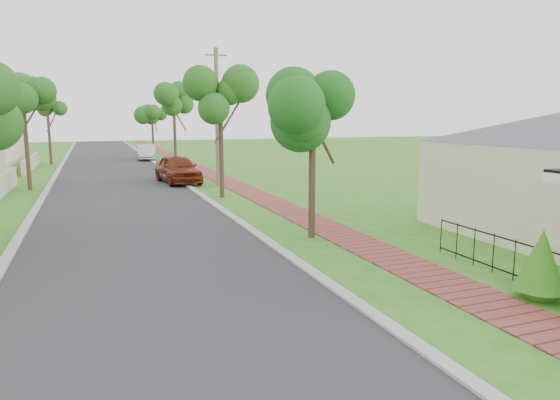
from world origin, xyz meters
TOP-DOWN VIEW (x-y plane):
  - ground at (0.00, 0.00)m, footprint 160.00×160.00m
  - road at (-3.00, 20.00)m, footprint 7.00×120.00m
  - kerb_right at (0.65, 20.00)m, footprint 0.30×120.00m
  - kerb_left at (-6.65, 20.00)m, footprint 0.30×120.00m
  - sidewalk at (3.25, 20.00)m, footprint 1.50×120.00m
  - street_trees at (-2.87, 26.84)m, footprint 10.70×37.65m
  - parked_car_red at (0.40, 22.25)m, footprint 2.45×4.99m
  - parked_car_white at (0.40, 39.57)m, footprint 1.99×4.43m
  - near_tree at (2.20, 7.00)m, footprint 2.02×2.02m
  - utility_pole at (2.30, 20.00)m, footprint 1.20×0.24m

SIDE VIEW (x-z plane):
  - ground at x=0.00m, z-range 0.00..0.00m
  - road at x=-3.00m, z-range -0.01..0.01m
  - kerb_right at x=0.65m, z-range -0.05..0.05m
  - kerb_left at x=-6.65m, z-range -0.05..0.05m
  - sidewalk at x=3.25m, z-range -0.01..0.01m
  - parked_car_white at x=0.40m, z-range 0.00..1.41m
  - parked_car_red at x=0.40m, z-range 0.00..1.64m
  - utility_pole at x=2.30m, z-range 0.06..7.63m
  - near_tree at x=2.20m, z-range 1.54..6.73m
  - street_trees at x=-2.87m, z-range 1.59..7.48m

